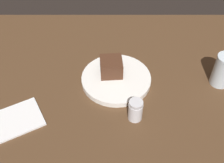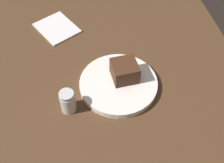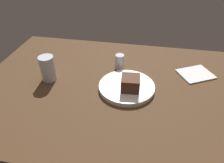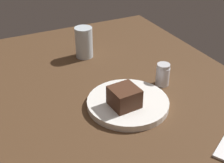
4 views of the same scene
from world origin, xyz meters
The scene contains 6 objects.
dining_table centered at (0.00, 0.00, 1.50)cm, with size 120.00×84.00×3.00cm, color #4C331E.
dessert_plate centered at (-5.55, 0.66, 3.97)cm, with size 23.67×23.67×1.93cm, color white.
chocolate_cake_slice centered at (-7.23, 2.81, 7.73)cm, with size 7.40×7.46×5.59cm, color #472819.
salt_shaker centered at (-0.02, -14.93, 6.59)cm, with size 4.36×4.36×7.28cm.
water_glass centered at (29.58, 0.32, 8.72)cm, with size 6.49×6.49×11.43cm, color silver.
folded_napkin centered at (-35.82, -16.01, 3.30)cm, with size 14.66×11.96×0.60cm, color white.
Camera 3 is at (-12.70, 72.43, 59.06)cm, focal length 34.26 mm.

